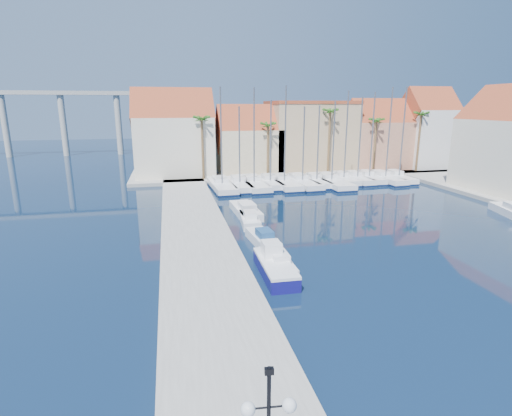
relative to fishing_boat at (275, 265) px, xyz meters
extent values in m
plane|color=black|center=(4.34, -6.64, -0.67)|extent=(260.00, 260.00, 0.00)
cube|color=gray|center=(-4.66, 6.86, -0.42)|extent=(6.00, 77.00, 0.50)
cube|color=gray|center=(14.34, 41.36, -0.42)|extent=(54.00, 16.00, 0.50)
cylinder|color=black|center=(-4.77, -16.03, 2.99)|extent=(0.55, 0.10, 0.05)
cylinder|color=black|center=(-4.23, -16.08, 2.99)|extent=(0.55, 0.10, 0.05)
sphere|color=white|center=(-5.04, -16.01, 2.99)|extent=(0.39, 0.39, 0.39)
sphere|color=white|center=(-3.95, -16.11, 2.99)|extent=(0.39, 0.39, 0.39)
cube|color=black|center=(-4.50, -16.06, 4.07)|extent=(0.25, 0.15, 0.17)
cube|color=navy|center=(0.00, -0.17, -0.24)|extent=(2.02, 5.78, 0.86)
cube|color=white|center=(0.00, -0.17, 0.29)|extent=(2.02, 5.78, 0.19)
cube|color=white|center=(0.02, 0.98, 0.82)|extent=(1.27, 1.56, 1.05)
cube|color=white|center=(0.45, 0.97, -0.27)|extent=(1.67, 5.11, 0.80)
cube|color=white|center=(0.45, 0.46, 0.43)|extent=(1.15, 1.79, 0.60)
cube|color=white|center=(0.63, 6.21, -0.27)|extent=(2.04, 5.15, 0.80)
cube|color=navy|center=(0.68, 5.71, 0.43)|extent=(1.28, 1.85, 0.60)
cube|color=white|center=(0.74, 12.23, -0.27)|extent=(2.10, 5.27, 0.80)
cube|color=white|center=(0.69, 11.72, 0.43)|extent=(1.31, 1.90, 0.60)
cube|color=white|center=(1.03, 15.83, -0.27)|extent=(2.47, 6.88, 0.80)
cube|color=white|center=(1.06, 15.16, 0.43)|extent=(1.63, 2.44, 0.60)
cube|color=white|center=(28.34, 9.63, -0.27)|extent=(2.99, 5.54, 0.80)
cube|color=white|center=(0.25, 29.17, -0.17)|extent=(3.23, 10.58, 1.00)
cube|color=#0C1B3F|center=(0.25, 29.17, -0.49)|extent=(3.29, 10.65, 0.28)
cube|color=white|center=(0.20, 30.22, 0.63)|extent=(2.06, 3.23, 0.60)
cylinder|color=slate|center=(0.28, 28.65, 6.65)|extent=(0.20, 0.20, 12.63)
cube|color=white|center=(2.78, 29.48, -0.17)|extent=(2.48, 9.51, 1.00)
cube|color=#0C1B3F|center=(2.78, 29.48, -0.49)|extent=(2.54, 9.57, 0.28)
cube|color=white|center=(2.78, 30.43, 0.63)|extent=(1.73, 2.85, 0.60)
cylinder|color=slate|center=(2.78, 29.00, 5.41)|extent=(0.20, 0.20, 10.15)
cube|color=white|center=(4.77, 29.45, -0.17)|extent=(3.11, 10.73, 1.00)
cube|color=#0C1B3F|center=(4.77, 29.45, -0.49)|extent=(3.17, 10.79, 0.28)
cube|color=white|center=(4.74, 30.51, 0.63)|extent=(2.04, 3.25, 0.60)
cylinder|color=slate|center=(4.79, 28.91, 6.62)|extent=(0.20, 0.20, 12.58)
cube|color=white|center=(7.23, 29.81, -0.17)|extent=(2.29, 8.71, 1.00)
cube|color=#0C1B3F|center=(7.23, 29.81, -0.49)|extent=(2.35, 8.77, 0.28)
cube|color=white|center=(7.23, 30.68, 0.63)|extent=(1.59, 2.61, 0.60)
cylinder|color=slate|center=(7.24, 29.37, 5.81)|extent=(0.20, 0.20, 10.97)
cube|color=white|center=(9.12, 29.27, -0.17)|extent=(2.90, 10.29, 1.00)
cube|color=#0C1B3F|center=(9.12, 29.27, -0.49)|extent=(2.96, 10.36, 0.28)
cube|color=white|center=(9.10, 30.29, 0.63)|extent=(1.93, 3.11, 0.60)
cylinder|color=slate|center=(9.13, 28.75, 6.76)|extent=(0.20, 0.20, 12.85)
cube|color=white|center=(11.75, 29.22, -0.17)|extent=(3.47, 10.50, 1.00)
cube|color=#0C1B3F|center=(11.75, 29.22, -0.49)|extent=(3.53, 10.56, 0.28)
cube|color=white|center=(11.67, 30.25, 0.63)|extent=(2.11, 3.23, 0.60)
cylinder|color=slate|center=(11.79, 28.71, 5.40)|extent=(0.20, 0.20, 10.13)
cube|color=white|center=(14.04, 29.36, -0.17)|extent=(2.30, 8.54, 1.00)
cube|color=#0C1B3F|center=(14.04, 29.36, -0.49)|extent=(2.36, 8.60, 0.28)
cube|color=white|center=(14.04, 30.21, 0.63)|extent=(1.58, 2.57, 0.60)
cylinder|color=slate|center=(14.03, 28.93, 5.46)|extent=(0.20, 0.20, 10.27)
cube|color=white|center=(16.01, 28.79, -0.17)|extent=(3.34, 11.34, 1.00)
cube|color=#0C1B3F|center=(16.01, 28.79, -0.49)|extent=(3.41, 11.40, 0.28)
cube|color=white|center=(15.97, 29.91, 0.63)|extent=(2.17, 3.45, 0.60)
cylinder|color=slate|center=(16.03, 28.23, 5.75)|extent=(0.20, 0.20, 10.84)
cube|color=white|center=(18.55, 30.04, -0.17)|extent=(2.27, 8.21, 1.00)
cube|color=#0C1B3F|center=(18.55, 30.04, -0.49)|extent=(2.33, 8.27, 0.28)
cube|color=white|center=(18.53, 30.86, 0.63)|extent=(1.53, 2.48, 0.60)
cylinder|color=slate|center=(18.56, 29.63, 6.49)|extent=(0.20, 0.20, 12.31)
cube|color=white|center=(20.71, 30.00, -0.17)|extent=(2.59, 8.30, 1.00)
cube|color=#0C1B3F|center=(20.71, 30.00, -0.49)|extent=(2.66, 8.37, 0.28)
cube|color=white|center=(20.66, 30.82, 0.63)|extent=(1.63, 2.54, 0.60)
cylinder|color=slate|center=(20.73, 29.59, 6.06)|extent=(0.20, 0.20, 11.45)
cube|color=white|center=(22.77, 30.22, -0.17)|extent=(2.39, 8.33, 1.00)
cube|color=#0C1B3F|center=(22.77, 30.22, -0.49)|extent=(2.46, 8.39, 0.28)
cube|color=white|center=(22.79, 31.05, 0.63)|extent=(1.58, 2.52, 0.60)
cylinder|color=slate|center=(22.76, 29.81, 6.41)|extent=(0.20, 0.20, 12.15)
cube|color=white|center=(24.96, 29.47, -0.17)|extent=(3.05, 9.34, 1.00)
cube|color=#0C1B3F|center=(24.96, 29.47, -0.49)|extent=(3.11, 9.41, 0.28)
cube|color=white|center=(24.89, 30.39, 0.63)|extent=(1.87, 2.87, 0.60)
cylinder|color=slate|center=(24.99, 29.01, 6.75)|extent=(0.20, 0.20, 12.83)
cube|color=white|center=(27.36, 29.59, -0.17)|extent=(2.59, 8.53, 1.00)
cube|color=#0C1B3F|center=(27.36, 29.59, -0.49)|extent=(2.65, 8.59, 0.28)
cube|color=white|center=(27.40, 30.43, 0.63)|extent=(1.65, 2.60, 0.60)
cylinder|color=slate|center=(27.34, 29.17, 6.80)|extent=(0.20, 0.20, 12.93)
cube|color=#ECE1C5|center=(-5.66, 40.36, 4.33)|extent=(12.00, 9.00, 9.00)
cube|color=brown|center=(-5.66, 40.36, 8.83)|extent=(12.30, 9.00, 9.00)
cube|color=#C2B389|center=(6.34, 40.36, 3.33)|extent=(10.00, 8.00, 7.00)
cube|color=brown|center=(6.34, 40.36, 6.83)|extent=(10.30, 8.00, 8.00)
cube|color=tan|center=(17.34, 41.36, 5.33)|extent=(14.00, 10.00, 11.00)
cube|color=brown|center=(17.34, 41.36, 11.08)|extent=(14.20, 10.20, 0.50)
cube|color=#B6755C|center=(29.34, 40.36, 3.83)|extent=(10.00, 8.00, 8.00)
cube|color=brown|center=(29.34, 40.36, 7.83)|extent=(10.30, 8.00, 8.00)
cube|color=white|center=(38.34, 39.36, 4.83)|extent=(8.00, 8.00, 10.00)
cube|color=brown|center=(38.34, 39.36, 9.83)|extent=(8.30, 8.00, 8.00)
cylinder|color=brown|center=(-1.66, 35.36, 4.33)|extent=(0.36, 0.36, 9.00)
sphere|color=#2B601B|center=(-1.66, 35.36, 8.68)|extent=(2.60, 2.60, 2.60)
cylinder|color=brown|center=(8.34, 35.36, 3.83)|extent=(0.36, 0.36, 8.00)
sphere|color=#2B601B|center=(8.34, 35.36, 7.68)|extent=(2.60, 2.60, 2.60)
cylinder|color=brown|center=(18.34, 35.36, 4.83)|extent=(0.36, 0.36, 10.00)
sphere|color=#2B601B|center=(18.34, 35.36, 9.68)|extent=(2.60, 2.60, 2.60)
cylinder|color=brown|center=(26.34, 35.36, 4.08)|extent=(0.36, 0.36, 8.50)
sphere|color=#2B601B|center=(26.34, 35.36, 8.18)|extent=(2.60, 2.60, 2.60)
cylinder|color=brown|center=(34.34, 35.36, 4.58)|extent=(0.36, 0.36, 9.50)
sphere|color=#2B601B|center=(34.34, 35.36, 9.18)|extent=(2.60, 2.60, 2.60)
cube|color=#9E9E99|center=(-33.66, 75.36, 13.33)|extent=(48.00, 2.20, 0.90)
cylinder|color=#9E9E99|center=(-41.66, 75.36, 6.33)|extent=(1.40, 1.40, 14.00)
cylinder|color=#9E9E99|center=(-29.66, 75.36, 6.33)|extent=(1.40, 1.40, 14.00)
cylinder|color=#9E9E99|center=(-17.66, 75.36, 6.33)|extent=(1.40, 1.40, 14.00)
camera|label=1|loc=(-6.69, -24.51, 10.58)|focal=28.00mm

